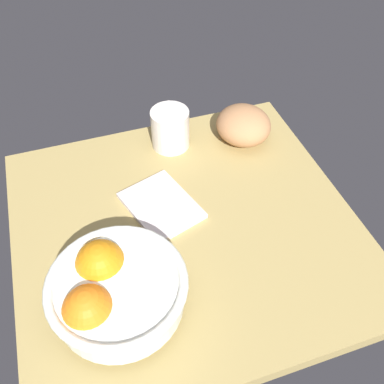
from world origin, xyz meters
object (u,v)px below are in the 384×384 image
(mug, at_px, (170,128))
(bread_loaf, at_px, (243,125))
(fruit_bowl, at_px, (113,290))
(napkin_folded, at_px, (161,205))

(mug, bearing_deg, bread_loaf, -102.99)
(bread_loaf, height_order, mug, mug)
(bread_loaf, bearing_deg, fruit_bowl, 132.10)
(fruit_bowl, distance_m, bread_loaf, 0.50)
(fruit_bowl, bearing_deg, napkin_folded, -34.71)
(bread_loaf, distance_m, napkin_folded, 0.29)
(bread_loaf, relative_size, napkin_folded, 0.83)
(fruit_bowl, xyz_separation_m, mug, (0.38, -0.21, -0.01))
(fruit_bowl, relative_size, napkin_folded, 1.46)
(napkin_folded, bearing_deg, fruit_bowl, 145.29)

